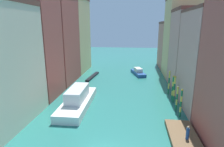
% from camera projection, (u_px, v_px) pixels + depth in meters
% --- Properties ---
extents(ground_plane, '(154.00, 154.00, 0.00)m').
position_uv_depth(ground_plane, '(120.00, 85.00, 42.64)').
color(ground_plane, '#28756B').
extents(building_left_1, '(7.62, 7.85, 18.95)m').
position_uv_depth(building_left_1, '(35.00, 46.00, 33.64)').
color(building_left_1, '#B25147').
rests_on(building_left_1, ground).
extents(building_left_2, '(7.62, 11.01, 19.61)m').
position_uv_depth(building_left_2, '(57.00, 40.00, 42.95)').
color(building_left_2, '#B25147').
rests_on(building_left_2, ground).
extents(building_left_3, '(7.62, 12.10, 20.65)m').
position_uv_depth(building_left_3, '(73.00, 36.00, 53.91)').
color(building_left_3, '#DBB77A').
rests_on(building_left_3, ground).
extents(building_right_1, '(7.62, 11.24, 15.64)m').
position_uv_depth(building_right_1, '(210.00, 60.00, 28.90)').
color(building_right_1, tan).
rests_on(building_right_1, ground).
extents(building_right_2, '(7.62, 9.55, 16.52)m').
position_uv_depth(building_right_2, '(191.00, 49.00, 38.93)').
color(building_right_2, tan).
rests_on(building_right_2, ground).
extents(building_right_3, '(7.62, 10.19, 19.99)m').
position_uv_depth(building_right_3, '(181.00, 38.00, 47.94)').
color(building_right_3, '#DBB77A').
rests_on(building_right_3, ground).
extents(building_right_4, '(7.62, 11.70, 14.37)m').
position_uv_depth(building_right_4, '(172.00, 45.00, 59.26)').
color(building_right_4, '#C6705B').
rests_on(building_right_4, ground).
extents(waterfront_dock, '(3.23, 7.07, 0.53)m').
position_uv_depth(waterfront_dock, '(183.00, 136.00, 22.21)').
color(waterfront_dock, brown).
rests_on(waterfront_dock, ground).
extents(person_on_dock, '(0.36, 0.36, 1.59)m').
position_uv_depth(person_on_dock, '(188.00, 133.00, 21.08)').
color(person_on_dock, '#234C93').
rests_on(person_on_dock, waterfront_dock).
extents(mooring_pole_0, '(0.30, 0.30, 4.34)m').
position_uv_depth(mooring_pole_0, '(181.00, 103.00, 26.95)').
color(mooring_pole_0, '#197247').
rests_on(mooring_pole_0, ground).
extents(mooring_pole_1, '(0.30, 0.30, 3.90)m').
position_uv_depth(mooring_pole_1, '(177.00, 98.00, 29.27)').
color(mooring_pole_1, '#197247').
rests_on(mooring_pole_1, ground).
extents(mooring_pole_2, '(0.35, 0.35, 4.76)m').
position_uv_depth(mooring_pole_2, '(174.00, 89.00, 32.42)').
color(mooring_pole_2, '#197247').
rests_on(mooring_pole_2, ground).
extents(mooring_pole_3, '(0.30, 0.30, 4.57)m').
position_uv_depth(mooring_pole_3, '(173.00, 87.00, 33.39)').
color(mooring_pole_3, '#197247').
rests_on(mooring_pole_3, ground).
extents(mooring_pole_4, '(0.32, 0.32, 4.68)m').
position_uv_depth(mooring_pole_4, '(169.00, 82.00, 36.22)').
color(mooring_pole_4, '#197247').
rests_on(mooring_pole_4, ground).
extents(vaporetto_white, '(4.13, 12.75, 3.21)m').
position_uv_depth(vaporetto_white, '(78.00, 100.00, 30.91)').
color(vaporetto_white, white).
rests_on(vaporetto_white, ground).
extents(gondola_black, '(1.72, 8.88, 0.41)m').
position_uv_depth(gondola_black, '(93.00, 76.00, 48.84)').
color(gondola_black, black).
rests_on(gondola_black, ground).
extents(motorboat_0, '(4.24, 7.75, 1.83)m').
position_uv_depth(motorboat_0, '(138.00, 72.00, 51.45)').
color(motorboat_0, '#234C93').
rests_on(motorboat_0, ground).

